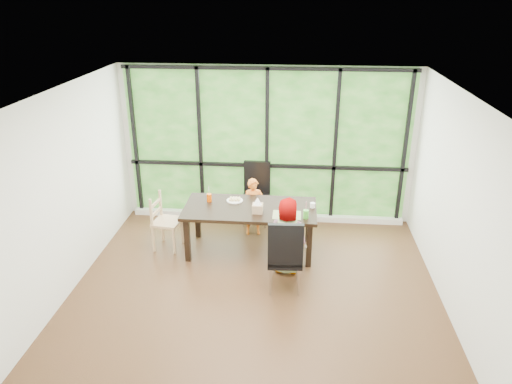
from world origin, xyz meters
TOP-DOWN VIEW (x-y plane):
  - ground at (0.00, 0.00)m, footprint 5.00×5.00m
  - back_wall at (0.00, 2.25)m, footprint 5.00×0.00m
  - foliage_backdrop at (0.00, 2.23)m, footprint 4.80×0.02m
  - window_mullions at (0.00, 2.19)m, footprint 4.80×0.06m
  - window_sill at (0.00, 2.15)m, footprint 4.80×0.12m
  - dining_table at (-0.17, 0.99)m, footprint 2.02×0.98m
  - chair_window_leather at (-0.17, 1.97)m, footprint 0.48×0.48m
  - chair_interior_leather at (0.40, 0.01)m, footprint 0.48×0.48m
  - chair_end_beech at (-1.48, 0.99)m, footprint 0.45×0.47m
  - child_toddler at (-0.17, 1.58)m, footprint 0.40×0.31m
  - child_older at (0.43, 0.45)m, footprint 0.60×0.43m
  - placemat at (0.40, 0.77)m, footprint 0.41×0.30m
  - plate_far at (-0.43, 1.21)m, footprint 0.25×0.25m
  - plate_near at (0.42, 0.79)m, footprint 0.23×0.23m
  - orange_cup at (-0.83, 1.16)m, footprint 0.08×0.08m
  - green_cup at (0.67, 0.69)m, footprint 0.08×0.08m
  - white_mug at (0.78, 1.07)m, footprint 0.08×0.08m
  - tissue_box at (-0.04, 0.83)m, footprint 0.15×0.15m
  - crepe_rolls_far at (-0.43, 1.21)m, footprint 0.20×0.12m
  - crepe_rolls_near at (0.42, 0.79)m, footprint 0.15×0.12m
  - straw_white at (-0.83, 1.16)m, footprint 0.01×0.04m
  - straw_pink at (0.67, 0.69)m, footprint 0.01×0.04m
  - tissue at (-0.04, 0.83)m, footprint 0.12×0.12m

SIDE VIEW (x-z plane):
  - ground at x=0.00m, z-range 0.00..0.00m
  - window_sill at x=0.00m, z-range 0.00..0.10m
  - dining_table at x=-0.17m, z-range 0.00..0.75m
  - chair_end_beech at x=-1.48m, z-range 0.00..0.90m
  - child_toddler at x=-0.17m, z-range 0.00..0.98m
  - chair_window_leather at x=-0.17m, z-range 0.00..1.08m
  - chair_interior_leather at x=0.40m, z-range 0.00..1.08m
  - child_older at x=0.43m, z-range 0.00..1.15m
  - placemat at x=0.40m, z-range 0.75..0.76m
  - plate_near at x=0.42m, z-range 0.75..0.76m
  - plate_far at x=-0.43m, z-range 0.75..0.77m
  - crepe_rolls_near at x=0.42m, z-range 0.76..0.80m
  - crepe_rolls_far at x=-0.43m, z-range 0.77..0.80m
  - white_mug at x=0.78m, z-range 0.75..0.83m
  - orange_cup at x=-0.83m, z-range 0.75..0.87m
  - green_cup at x=0.67m, z-range 0.75..0.88m
  - tissue_box at x=-0.04m, z-range 0.75..0.88m
  - straw_white at x=-0.83m, z-range 0.81..1.01m
  - straw_pink at x=0.67m, z-range 0.82..1.02m
  - tissue at x=-0.04m, z-range 0.88..0.99m
  - back_wall at x=0.00m, z-range -1.15..3.85m
  - foliage_backdrop at x=0.00m, z-range 0.03..2.67m
  - window_mullions at x=0.00m, z-range 0.03..2.67m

